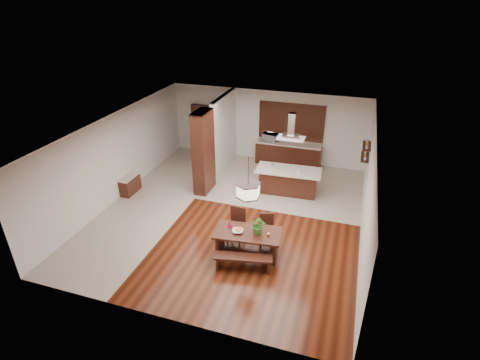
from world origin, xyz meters
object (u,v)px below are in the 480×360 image
(hallway_console, at_px, (130,185))
(pendant_lantern, at_px, (248,181))
(dining_bench, at_px, (243,263))
(dining_table, at_px, (248,238))
(dining_chair_left, at_px, (236,226))
(island_cup, at_px, (299,171))
(fruit_bowl, at_px, (238,231))
(foliage_plant, at_px, (259,225))
(dining_chair_right, at_px, (267,231))
(microwave, at_px, (270,137))
(kitchen_island, at_px, (288,181))
(range_hood, at_px, (292,126))

(hallway_console, relative_size, pendant_lantern, 0.67)
(dining_bench, bearing_deg, dining_table, 96.36)
(dining_chair_left, relative_size, island_cup, 8.93)
(hallway_console, distance_m, dining_chair_left, 4.68)
(dining_table, relative_size, dining_bench, 1.23)
(dining_bench, height_order, fruit_bowl, fruit_bowl)
(dining_bench, height_order, foliage_plant, foliage_plant)
(dining_chair_right, distance_m, microwave, 5.59)
(dining_bench, distance_m, microwave, 6.75)
(dining_table, height_order, pendant_lantern, pendant_lantern)
(dining_chair_left, bearing_deg, hallway_console, 163.43)
(dining_table, bearing_deg, dining_chair_right, 57.07)
(dining_bench, xyz_separation_m, pendant_lantern, (-0.07, 0.63, 2.03))
(hallway_console, height_order, foliage_plant, foliage_plant)
(dining_table, relative_size, pendant_lantern, 1.41)
(hallway_console, bearing_deg, microwave, 44.50)
(hallway_console, height_order, dining_bench, hallway_console)
(kitchen_island, bearing_deg, range_hood, 87.11)
(dining_table, distance_m, range_hood, 4.20)
(pendant_lantern, relative_size, microwave, 2.30)
(dining_chair_left, xyz_separation_m, microwave, (-0.37, 5.51, 0.60))
(foliage_plant, bearing_deg, kitchen_island, 88.83)
(pendant_lantern, distance_m, microwave, 6.16)
(dining_chair_right, distance_m, island_cup, 3.11)
(dining_table, xyz_separation_m, island_cup, (0.73, 3.63, 0.42))
(fruit_bowl, height_order, range_hood, range_hood)
(island_cup, bearing_deg, foliage_plant, -97.20)
(dining_bench, bearing_deg, island_cup, 81.15)
(hallway_console, bearing_deg, pendant_lantern, -22.40)
(dining_table, distance_m, microwave, 6.09)
(hallway_console, xyz_separation_m, dining_chair_right, (5.28, -1.44, 0.15))
(pendant_lantern, height_order, range_hood, same)
(pendant_lantern, bearing_deg, dining_bench, -83.64)
(dining_chair_left, distance_m, kitchen_island, 3.34)
(dining_chair_right, height_order, fruit_bowl, dining_chair_right)
(foliage_plant, xyz_separation_m, kitchen_island, (0.08, 3.67, -0.51))
(pendant_lantern, distance_m, fruit_bowl, 1.50)
(range_hood, bearing_deg, fruit_bowl, -98.98)
(dining_table, xyz_separation_m, microwave, (-0.86, 6.00, 0.57))
(foliage_plant, bearing_deg, hallway_console, 159.17)
(foliage_plant, distance_m, range_hood, 3.96)
(dining_bench, relative_size, pendant_lantern, 1.14)
(dining_table, relative_size, microwave, 3.24)
(dining_chair_left, xyz_separation_m, pendant_lantern, (0.50, -0.48, 1.74))
(range_hood, xyz_separation_m, island_cup, (0.38, -0.09, -1.51))
(pendant_lantern, height_order, island_cup, pendant_lantern)
(hallway_console, xyz_separation_m, dining_table, (4.91, -2.02, 0.22))
(hallway_console, xyz_separation_m, microwave, (4.04, 3.97, 0.79))
(dining_bench, height_order, microwave, microwave)
(dining_chair_left, distance_m, foliage_plant, 1.01)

